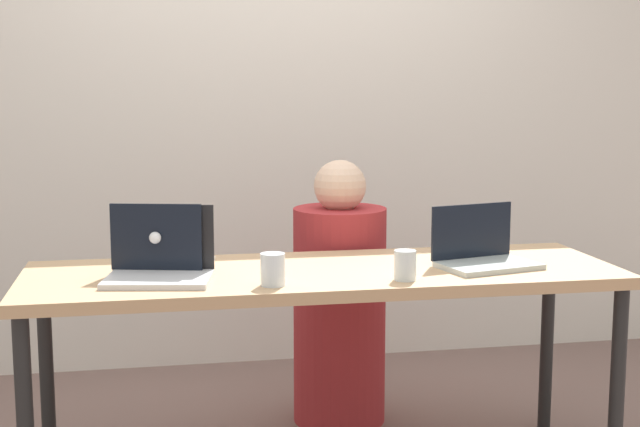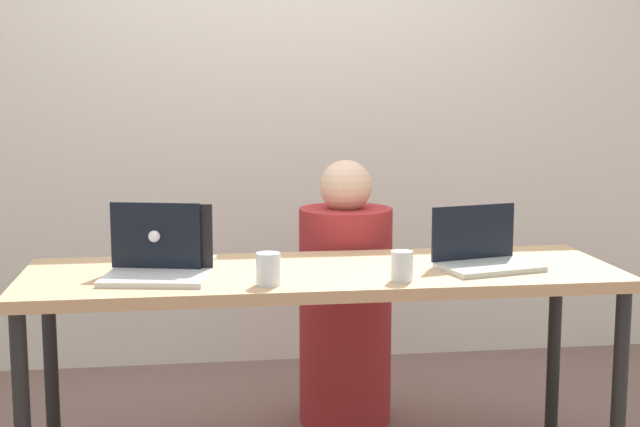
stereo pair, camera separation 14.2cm
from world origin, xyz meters
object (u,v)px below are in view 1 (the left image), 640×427
object	(u,v)px
laptop_front_right	(483,253)
water_glass_left	(273,272)
person_at_center	(340,307)
laptop_front_left	(160,264)
laptop_back_left	(162,255)
water_glass_right	(405,267)

from	to	relation	value
laptop_front_right	water_glass_left	size ratio (longest dim) A/B	3.59
person_at_center	laptop_front_left	bearing A→B (deg)	50.34
laptop_back_left	water_glass_left	size ratio (longest dim) A/B	3.45
water_glass_left	water_glass_right	world-z (taller)	water_glass_left
person_at_center	laptop_front_left	size ratio (longest dim) A/B	2.92
laptop_front_left	water_glass_left	world-z (taller)	laptop_front_left
laptop_front_left	water_glass_right	world-z (taller)	laptop_front_left
laptop_back_left	water_glass_left	distance (m)	0.44
laptop_front_right	water_glass_left	distance (m)	0.76
laptop_front_left	water_glass_left	xyz separation A→B (m)	(0.34, -0.15, -0.01)
water_glass_left	person_at_center	bearing A→B (deg)	63.54
laptop_back_left	laptop_front_right	size ratio (longest dim) A/B	0.96
person_at_center	water_glass_left	size ratio (longest dim) A/B	10.53
person_at_center	laptop_front_left	world-z (taller)	person_at_center
person_at_center	laptop_back_left	world-z (taller)	person_at_center
person_at_center	laptop_front_left	distance (m)	0.97
laptop_front_right	laptop_front_left	world-z (taller)	laptop_front_left
water_glass_left	water_glass_right	bearing A→B (deg)	-0.25
laptop_back_left	water_glass_right	xyz separation A→B (m)	(0.75, -0.30, -0.01)
laptop_back_left	water_glass_left	bearing A→B (deg)	152.43
laptop_back_left	laptop_front_left	xyz separation A→B (m)	(-0.01, -0.14, -0.00)
laptop_back_left	laptop_front_right	xyz separation A→B (m)	(1.07, -0.14, -0.01)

